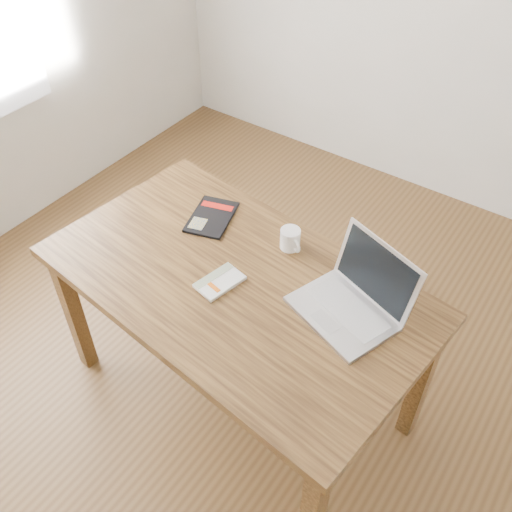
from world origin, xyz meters
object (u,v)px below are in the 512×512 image
Objects in this scene: desk at (236,296)px; white_guidebook at (220,282)px; laptop at (354,299)px; black_guidebook at (212,217)px; coffee_mug at (291,239)px.

white_guidebook is (-0.04, -0.05, 0.10)m from desk.
laptop is at bearing 32.27° from white_guidebook.
white_guidebook is 0.69× the size of black_guidebook.
coffee_mug is (0.11, 0.31, 0.04)m from white_guidebook.
coffee_mug reaches higher than desk.
laptop is at bearing 6.59° from coffee_mug.
black_guidebook reaches higher than desk.
coffee_mug is at bearing 83.09° from white_guidebook.
white_guidebook reaches higher than desk.
white_guidebook is 0.38m from black_guidebook.
white_guidebook is at bearing -140.24° from laptop.
laptop reaches higher than coffee_mug.
black_guidebook is at bearing -145.45° from coffee_mug.
coffee_mug is at bearing 177.21° from laptop.
white_guidebook is 0.33m from coffee_mug.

